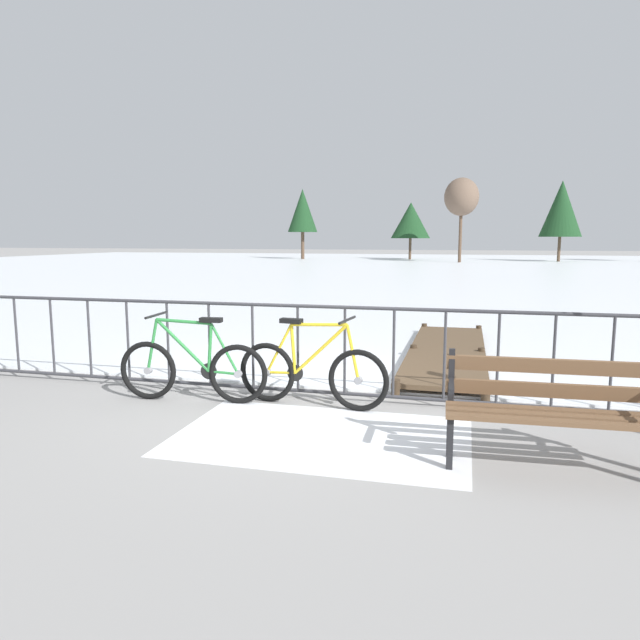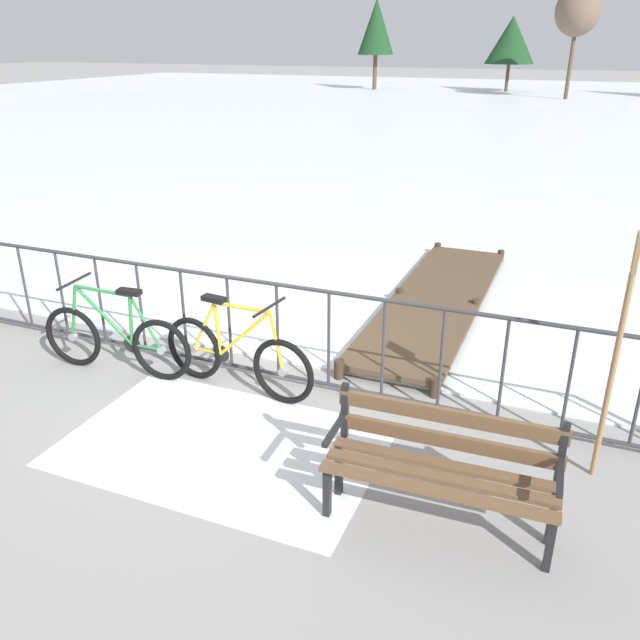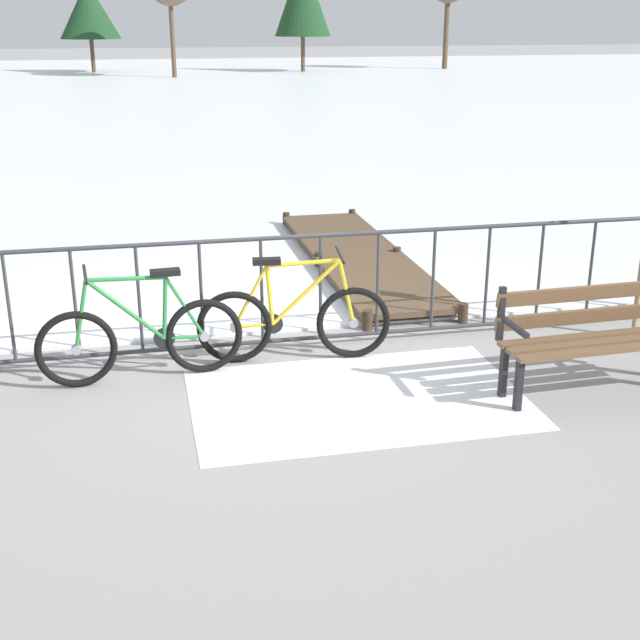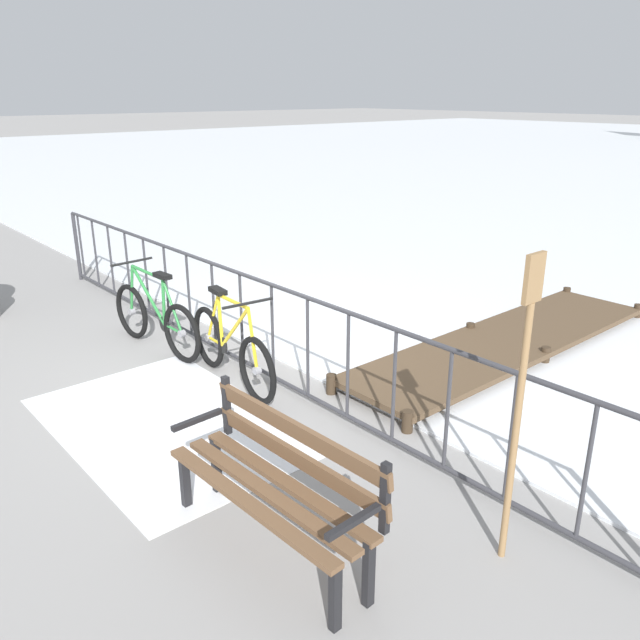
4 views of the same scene
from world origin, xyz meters
name	(u,v)px [view 2 (image 2 of 4)]	position (x,y,z in m)	size (l,w,h in m)	color
ground_plane	(232,372)	(0.00, 0.00, 0.00)	(160.00, 160.00, 0.00)	gray
frozen_pond	(527,112)	(0.00, 28.40, 0.01)	(80.00, 56.00, 0.03)	white
snow_patch	(222,445)	(0.58, -1.20, 0.00)	(2.66, 1.73, 0.01)	white
railing_fence	(229,323)	(0.00, 0.00, 0.56)	(9.06, 0.06, 1.07)	#38383D
bicycle_near_railing	(116,340)	(-1.08, -0.44, 0.37)	(1.71, 0.52, 0.97)	black
bicycle_second	(236,356)	(0.23, -0.30, 0.37)	(1.71, 0.52, 0.97)	black
park_bench	(442,460)	(2.49, -1.42, 0.51)	(1.62, 0.54, 0.89)	brown
oar_upright	(618,345)	(3.51, -0.42, 1.14)	(0.04, 0.16, 1.98)	#937047
wooden_dock	(437,300)	(1.57, 2.52, 0.12)	(1.10, 4.55, 0.20)	brown
tree_west_mid	(376,27)	(-11.55, 40.45, 3.99)	(2.45, 2.45, 5.77)	brown
tree_centre	(511,40)	(-2.78, 41.79, 3.18)	(3.19, 3.19, 4.64)	brown
tree_far_east	(578,11)	(1.25, 36.89, 4.64)	(2.44, 2.44, 6.02)	brown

